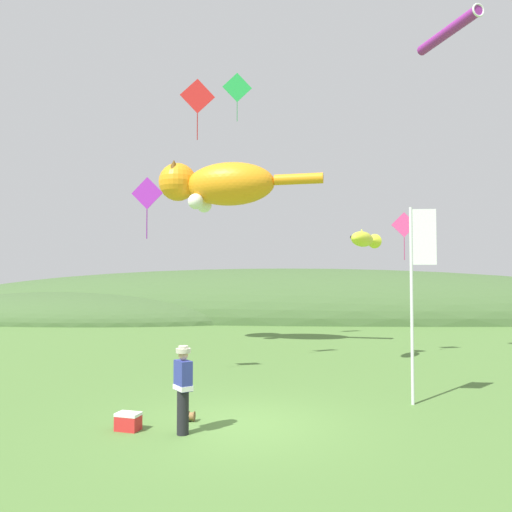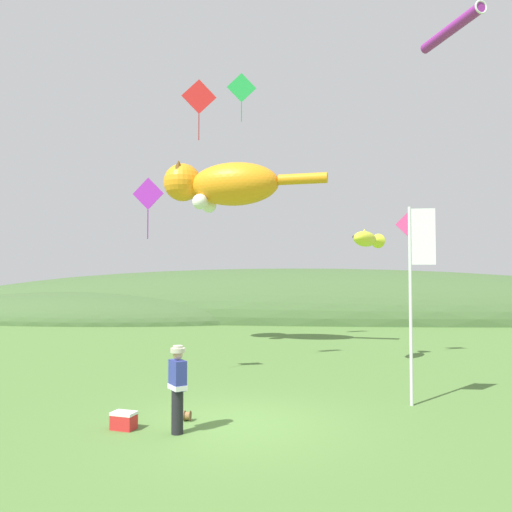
{
  "view_description": "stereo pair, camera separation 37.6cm",
  "coord_description": "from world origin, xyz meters",
  "px_view_note": "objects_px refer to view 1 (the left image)",
  "views": [
    {
      "loc": [
        1.31,
        -10.74,
        3.2
      ],
      "look_at": [
        0.0,
        4.0,
        3.78
      ],
      "focal_mm": 35.0,
      "sensor_mm": 36.0,
      "label": 1
    },
    {
      "loc": [
        1.68,
        -10.71,
        3.2
      ],
      "look_at": [
        0.0,
        4.0,
        3.78
      ],
      "focal_mm": 35.0,
      "sensor_mm": 36.0,
      "label": 2
    }
  ],
  "objects_px": {
    "kite_diamond_red": "(197,97)",
    "kite_fish_windsock": "(365,239)",
    "festival_attendant": "(183,387)",
    "festival_banner_pole": "(417,275)",
    "picnic_cooler": "(128,421)",
    "kite_diamond_pink": "(404,225)",
    "kite_giant_cat": "(219,185)",
    "kite_diamond_green": "(237,88)",
    "kite_spool": "(191,416)",
    "kite_tube_streamer": "(448,31)",
    "kite_diamond_violet": "(147,194)"
  },
  "relations": [
    {
      "from": "kite_fish_windsock",
      "to": "kite_diamond_green",
      "type": "xyz_separation_m",
      "value": [
        -5.21,
        4.12,
        7.35
      ]
    },
    {
      "from": "kite_tube_streamer",
      "to": "kite_diamond_violet",
      "type": "relative_size",
      "value": 1.51
    },
    {
      "from": "kite_tube_streamer",
      "to": "festival_banner_pole",
      "type": "bearing_deg",
      "value": -116.67
    },
    {
      "from": "kite_tube_streamer",
      "to": "kite_diamond_violet",
      "type": "bearing_deg",
      "value": -167.91
    },
    {
      "from": "festival_attendant",
      "to": "kite_tube_streamer",
      "type": "bearing_deg",
      "value": 43.16
    },
    {
      "from": "kite_giant_cat",
      "to": "kite_diamond_red",
      "type": "relative_size",
      "value": 3.64
    },
    {
      "from": "kite_fish_windsock",
      "to": "kite_diamond_red",
      "type": "bearing_deg",
      "value": -160.74
    },
    {
      "from": "kite_spool",
      "to": "festival_banner_pole",
      "type": "height_order",
      "value": "festival_banner_pole"
    },
    {
      "from": "kite_giant_cat",
      "to": "kite_diamond_violet",
      "type": "height_order",
      "value": "kite_giant_cat"
    },
    {
      "from": "festival_attendant",
      "to": "kite_fish_windsock",
      "type": "bearing_deg",
      "value": 60.63
    },
    {
      "from": "kite_fish_windsock",
      "to": "festival_banner_pole",
      "type": "bearing_deg",
      "value": -84.05
    },
    {
      "from": "kite_tube_streamer",
      "to": "kite_fish_windsock",
      "type": "bearing_deg",
      "value": 150.72
    },
    {
      "from": "festival_attendant",
      "to": "festival_banner_pole",
      "type": "bearing_deg",
      "value": 27.86
    },
    {
      "from": "kite_giant_cat",
      "to": "kite_fish_windsock",
      "type": "xyz_separation_m",
      "value": [
        6.04,
        -4.01,
        -2.83
      ]
    },
    {
      "from": "kite_fish_windsock",
      "to": "kite_tube_streamer",
      "type": "xyz_separation_m",
      "value": [
        2.64,
        -1.48,
        6.86
      ]
    },
    {
      "from": "kite_diamond_violet",
      "to": "picnic_cooler",
      "type": "bearing_deg",
      "value": -76.63
    },
    {
      "from": "kite_giant_cat",
      "to": "kite_diamond_red",
      "type": "bearing_deg",
      "value": -87.5
    },
    {
      "from": "kite_giant_cat",
      "to": "kite_diamond_green",
      "type": "relative_size",
      "value": 3.34
    },
    {
      "from": "kite_diamond_green",
      "to": "kite_diamond_pink",
      "type": "relative_size",
      "value": 1.2
    },
    {
      "from": "festival_banner_pole",
      "to": "kite_diamond_green",
      "type": "xyz_separation_m",
      "value": [
        -5.79,
        9.69,
        8.65
      ]
    },
    {
      "from": "kite_giant_cat",
      "to": "picnic_cooler",
      "type": "bearing_deg",
      "value": -89.35
    },
    {
      "from": "festival_attendant",
      "to": "kite_giant_cat",
      "type": "bearing_deg",
      "value": 96.13
    },
    {
      "from": "festival_attendant",
      "to": "picnic_cooler",
      "type": "height_order",
      "value": "festival_attendant"
    },
    {
      "from": "festival_banner_pole",
      "to": "kite_giant_cat",
      "type": "relative_size",
      "value": 0.65
    },
    {
      "from": "kite_spool",
      "to": "kite_diamond_violet",
      "type": "bearing_deg",
      "value": 120.13
    },
    {
      "from": "kite_diamond_red",
      "to": "kite_fish_windsock",
      "type": "bearing_deg",
      "value": 19.26
    },
    {
      "from": "picnic_cooler",
      "to": "kite_diamond_red",
      "type": "xyz_separation_m",
      "value": [
        0.12,
        6.19,
        9.06
      ]
    },
    {
      "from": "kite_spool",
      "to": "kite_tube_streamer",
      "type": "distance_m",
      "value": 14.74
    },
    {
      "from": "picnic_cooler",
      "to": "kite_fish_windsock",
      "type": "xyz_separation_m",
      "value": [
        5.9,
        8.21,
        4.34
      ]
    },
    {
      "from": "kite_spool",
      "to": "kite_giant_cat",
      "type": "bearing_deg",
      "value": 96.5
    },
    {
      "from": "kite_spool",
      "to": "kite_tube_streamer",
      "type": "height_order",
      "value": "kite_tube_streamer"
    },
    {
      "from": "kite_diamond_pink",
      "to": "kite_giant_cat",
      "type": "bearing_deg",
      "value": 163.58
    },
    {
      "from": "kite_diamond_green",
      "to": "kite_diamond_violet",
      "type": "bearing_deg",
      "value": -103.21
    },
    {
      "from": "festival_attendant",
      "to": "festival_banner_pole",
      "type": "distance_m",
      "value": 6.4
    },
    {
      "from": "kite_tube_streamer",
      "to": "festival_attendant",
      "type": "bearing_deg",
      "value": -136.84
    },
    {
      "from": "picnic_cooler",
      "to": "kite_diamond_pink",
      "type": "distance_m",
      "value": 13.49
    },
    {
      "from": "picnic_cooler",
      "to": "kite_diamond_violet",
      "type": "relative_size",
      "value": 0.29
    },
    {
      "from": "kite_giant_cat",
      "to": "kite_diamond_green",
      "type": "height_order",
      "value": "kite_diamond_green"
    },
    {
      "from": "kite_giant_cat",
      "to": "kite_tube_streamer",
      "type": "height_order",
      "value": "kite_tube_streamer"
    },
    {
      "from": "festival_banner_pole",
      "to": "kite_fish_windsock",
      "type": "relative_size",
      "value": 2.34
    },
    {
      "from": "kite_spool",
      "to": "kite_tube_streamer",
      "type": "relative_size",
      "value": 0.08
    },
    {
      "from": "picnic_cooler",
      "to": "festival_banner_pole",
      "type": "relative_size",
      "value": 0.11
    },
    {
      "from": "kite_diamond_green",
      "to": "picnic_cooler",
      "type": "bearing_deg",
      "value": -93.21
    },
    {
      "from": "kite_giant_cat",
      "to": "kite_diamond_violet",
      "type": "distance_m",
      "value": 7.79
    },
    {
      "from": "kite_spool",
      "to": "kite_giant_cat",
      "type": "distance_m",
      "value": 13.63
    },
    {
      "from": "picnic_cooler",
      "to": "festival_banner_pole",
      "type": "xyz_separation_m",
      "value": [
        6.48,
        2.63,
        3.04
      ]
    },
    {
      "from": "kite_spool",
      "to": "kite_diamond_green",
      "type": "height_order",
      "value": "kite_diamond_green"
    },
    {
      "from": "kite_diamond_green",
      "to": "kite_fish_windsock",
      "type": "bearing_deg",
      "value": -38.33
    },
    {
      "from": "festival_banner_pole",
      "to": "kite_diamond_pink",
      "type": "distance_m",
      "value": 7.63
    },
    {
      "from": "festival_banner_pole",
      "to": "kite_tube_streamer",
      "type": "height_order",
      "value": "kite_tube_streamer"
    }
  ]
}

